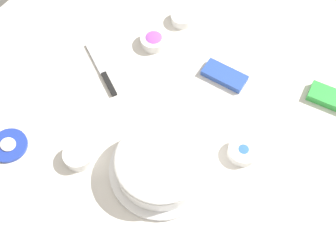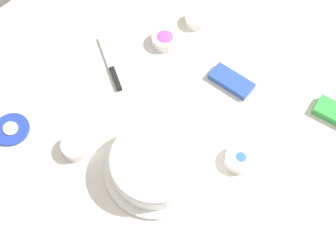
% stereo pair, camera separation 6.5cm
% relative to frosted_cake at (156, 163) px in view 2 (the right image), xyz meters
% --- Properties ---
extents(ground_plane, '(1.54, 1.54, 0.00)m').
position_rel_frosted_cake_xyz_m(ground_plane, '(-0.09, 0.18, -0.04)').
color(ground_plane, silver).
extents(frosted_cake, '(0.30, 0.30, 0.10)m').
position_rel_frosted_cake_xyz_m(frosted_cake, '(0.00, 0.00, 0.00)').
color(frosted_cake, white).
rests_on(frosted_cake, ground_plane).
extents(frosting_tub_lid, '(0.11, 0.11, 0.02)m').
position_rel_frosted_cake_xyz_m(frosting_tub_lid, '(-0.42, -0.20, -0.04)').
color(frosting_tub_lid, '#233DAD').
rests_on(frosting_tub_lid, ground_plane).
extents(spreading_knife, '(0.22, 0.13, 0.01)m').
position_rel_frosted_cake_xyz_m(spreading_knife, '(-0.35, 0.17, -0.04)').
color(spreading_knife, silver).
rests_on(spreading_knife, ground_plane).
extents(sprinkle_bowl_blue, '(0.09, 0.09, 0.03)m').
position_rel_frosted_cake_xyz_m(sprinkle_bowl_blue, '(0.17, 0.18, -0.03)').
color(sprinkle_bowl_blue, white).
rests_on(sprinkle_bowl_blue, ground_plane).
extents(sprinkle_bowl_green, '(0.09, 0.09, 0.04)m').
position_rel_frosted_cake_xyz_m(sprinkle_bowl_green, '(-0.22, -0.11, -0.02)').
color(sprinkle_bowl_green, white).
rests_on(sprinkle_bowl_green, ground_plane).
extents(sprinkle_bowl_rainbow, '(0.09, 0.09, 0.04)m').
position_rel_frosted_cake_xyz_m(sprinkle_bowl_rainbow, '(-0.29, 0.37, -0.03)').
color(sprinkle_bowl_rainbow, white).
rests_on(sprinkle_bowl_rainbow, ground_plane).
extents(sprinkle_bowl_orange, '(0.08, 0.08, 0.03)m').
position_rel_frosted_cake_xyz_m(sprinkle_bowl_orange, '(-0.27, 0.51, -0.03)').
color(sprinkle_bowl_orange, white).
rests_on(sprinkle_bowl_orange, ground_plane).
extents(candy_box_upper, '(0.15, 0.07, 0.02)m').
position_rel_frosted_cake_xyz_m(candy_box_upper, '(-0.02, 0.39, -0.03)').
color(candy_box_upper, '#2D51B2').
rests_on(candy_box_upper, ground_plane).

